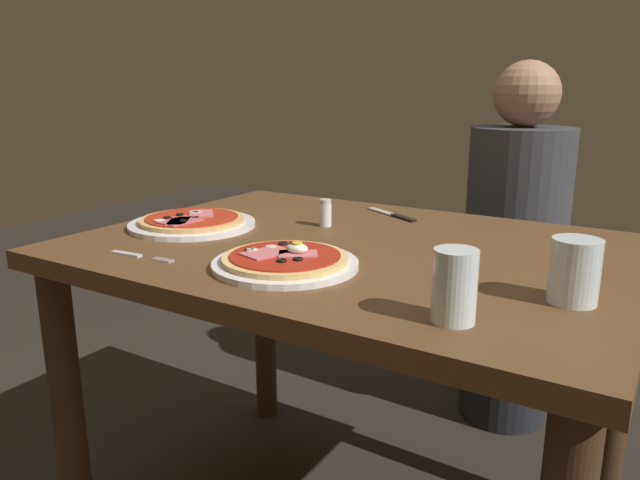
# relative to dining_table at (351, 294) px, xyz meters

# --- Properties ---
(dining_table) EXTENTS (1.18, 0.87, 0.77)m
(dining_table) POSITION_rel_dining_table_xyz_m (0.00, 0.00, 0.00)
(dining_table) COLOR brown
(dining_table) RESTS_ON ground
(pizza_foreground) EXTENTS (0.28, 0.28, 0.05)m
(pizza_foreground) POSITION_rel_dining_table_xyz_m (-0.02, -0.22, 0.13)
(pizza_foreground) COLOR white
(pizza_foreground) RESTS_ON dining_table
(pizza_across_left) EXTENTS (0.31, 0.31, 0.03)m
(pizza_across_left) POSITION_rel_dining_table_xyz_m (-0.41, -0.07, 0.13)
(pizza_across_left) COLOR white
(pizza_across_left) RESTS_ON dining_table
(water_glass_near) EXTENTS (0.08, 0.08, 0.10)m
(water_glass_near) POSITION_rel_dining_table_xyz_m (0.48, -0.14, 0.16)
(water_glass_near) COLOR silver
(water_glass_near) RESTS_ON dining_table
(water_glass_far) EXTENTS (0.07, 0.07, 0.11)m
(water_glass_far) POSITION_rel_dining_table_xyz_m (0.34, -0.32, 0.17)
(water_glass_far) COLOR silver
(water_glass_far) RESTS_ON dining_table
(fork) EXTENTS (0.16, 0.03, 0.00)m
(fork) POSITION_rel_dining_table_xyz_m (-0.32, -0.33, 0.12)
(fork) COLOR silver
(fork) RESTS_ON dining_table
(knife) EXTENTS (0.18, 0.11, 0.01)m
(knife) POSITION_rel_dining_table_xyz_m (-0.04, 0.30, 0.12)
(knife) COLOR silver
(knife) RESTS_ON dining_table
(salt_shaker) EXTENTS (0.03, 0.03, 0.07)m
(salt_shaker) POSITION_rel_dining_table_xyz_m (-0.13, 0.11, 0.15)
(salt_shaker) COLOR white
(salt_shaker) RESTS_ON dining_table
(diner_person) EXTENTS (0.32, 0.32, 1.18)m
(diner_person) POSITION_rel_dining_table_xyz_m (0.16, 0.80, -0.09)
(diner_person) COLOR black
(diner_person) RESTS_ON ground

